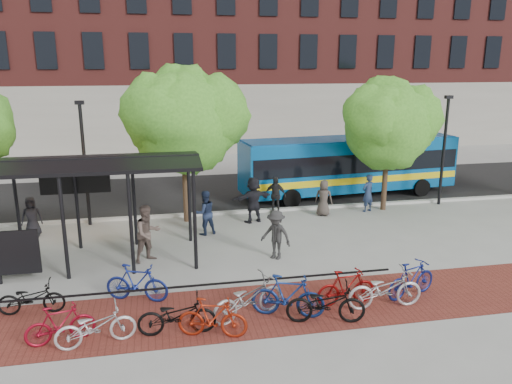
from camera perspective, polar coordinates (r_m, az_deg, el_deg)
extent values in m
plane|color=#9E9E99|center=(18.87, 1.88, -5.83)|extent=(160.00, 160.00, 0.00)
cube|color=black|center=(26.37, -2.03, 0.18)|extent=(160.00, 8.00, 0.01)
cube|color=#B7B7B2|center=(22.56, -0.40, -2.19)|extent=(160.00, 0.25, 0.12)
cube|color=maroon|center=(14.03, -1.59, -13.44)|extent=(24.00, 3.00, 0.01)
cube|color=black|center=(14.70, -7.31, -12.18)|extent=(12.00, 0.05, 0.95)
cube|color=maroon|center=(45.55, 7.19, 18.87)|extent=(55.00, 14.00, 20.00)
cylinder|color=black|center=(19.38, -25.63, -1.64)|extent=(0.12, 0.12, 3.30)
cylinder|color=black|center=(16.41, -21.10, -3.94)|extent=(0.12, 0.12, 3.30)
cylinder|color=black|center=(18.96, -19.78, -1.37)|extent=(0.12, 0.12, 3.30)
cylinder|color=black|center=(16.17, -14.10, -3.65)|extent=(0.12, 0.12, 3.30)
cylinder|color=black|center=(18.75, -13.74, -1.09)|extent=(0.12, 0.12, 3.30)
cylinder|color=black|center=(16.17, -7.01, -3.30)|extent=(0.12, 0.12, 3.30)
cylinder|color=black|center=(18.76, -7.64, -0.79)|extent=(0.12, 0.12, 3.30)
cube|color=black|center=(16.79, -24.66, 2.48)|extent=(10.60, 1.65, 0.29)
cube|color=black|center=(18.13, -23.69, 3.40)|extent=(10.60, 1.65, 0.29)
cube|color=black|center=(18.88, -23.13, 2.62)|extent=(9.00, 0.10, 0.40)
cube|color=black|center=(18.88, -19.94, 0.90)|extent=(2.40, 0.12, 0.70)
cube|color=#FF7200|center=(18.95, -19.90, 0.95)|extent=(2.20, 0.02, 0.55)
cylinder|color=#382619|center=(21.22, -8.04, -0.07)|extent=(0.24, 0.24, 2.52)
sphere|color=#3C7E21|center=(20.67, -8.33, 7.84)|extent=(4.20, 4.20, 4.20)
sphere|color=#3C7E21|center=(20.92, -5.48, 8.83)|extent=(3.36, 3.36, 3.36)
sphere|color=#3C7E21|center=(20.31, -10.72, 8.75)|extent=(3.15, 3.15, 3.15)
sphere|color=#3C7E21|center=(21.00, -8.19, 10.14)|extent=(2.94, 2.94, 2.94)
cylinder|color=#382619|center=(23.47, 14.46, 0.73)|extent=(0.24, 0.24, 2.27)
sphere|color=#3C7E21|center=(23.00, 14.89, 7.17)|extent=(3.80, 3.80, 3.80)
sphere|color=#3C7E21|center=(23.57, 16.82, 7.94)|extent=(3.04, 3.04, 3.04)
sphere|color=#3C7E21|center=(22.36, 13.52, 8.09)|extent=(2.85, 2.85, 2.85)
sphere|color=#3C7E21|center=(23.32, 14.81, 9.25)|extent=(2.66, 2.66, 2.66)
cylinder|color=black|center=(21.42, -18.96, 2.82)|extent=(0.14, 0.14, 5.00)
cube|color=black|center=(21.08, -19.54, 9.61)|extent=(0.35, 0.20, 0.15)
cylinder|color=black|center=(24.89, 20.64, 4.24)|extent=(0.14, 0.14, 5.00)
cube|color=black|center=(24.59, 21.18, 10.09)|extent=(0.35, 0.20, 0.15)
cube|color=#085194|center=(25.46, 10.58, 3.24)|extent=(11.14, 3.45, 2.51)
cube|color=black|center=(25.42, 10.60, 3.70)|extent=(10.92, 3.47, 0.91)
cube|color=yellow|center=(25.59, 10.51, 1.89)|extent=(11.03, 3.49, 0.32)
cube|color=#085194|center=(25.25, 10.71, 5.93)|extent=(10.90, 3.19, 0.16)
cylinder|color=black|center=(23.28, 4.08, -0.72)|extent=(0.90, 0.34, 0.88)
cylinder|color=black|center=(25.43, 2.18, 0.64)|extent=(0.90, 0.34, 0.88)
cylinder|color=black|center=(26.54, 18.38, 0.48)|extent=(0.90, 0.34, 0.88)
cylinder|color=black|center=(28.45, 15.66, 1.61)|extent=(0.90, 0.34, 0.88)
imported|color=black|center=(14.98, -24.30, -10.99)|extent=(1.76, 0.66, 0.91)
imported|color=maroon|center=(13.29, -21.49, -13.87)|extent=(1.70, 0.84, 0.98)
imported|color=silver|center=(12.91, -17.86, -14.38)|extent=(1.99, 1.02, 1.00)
imported|color=navy|center=(14.72, -13.48, -10.07)|extent=(1.91, 1.11, 1.10)
imported|color=black|center=(12.90, -9.04, -13.76)|extent=(1.98, 0.77, 1.02)
imported|color=maroon|center=(12.67, -5.01, -14.12)|extent=(1.81, 0.97, 1.05)
imported|color=gray|center=(13.45, -0.93, -12.04)|extent=(2.29, 1.54, 1.14)
imported|color=navy|center=(13.53, 3.67, -11.79)|extent=(2.04, 1.21, 1.18)
imported|color=black|center=(13.37, 7.97, -12.49)|extent=(2.17, 1.11, 1.08)
imported|color=maroon|center=(14.36, 10.28, -10.67)|extent=(1.76, 0.59, 1.04)
imported|color=#B5B5B8|center=(14.41, 14.53, -10.67)|extent=(2.14, 0.76, 1.12)
imported|color=navy|center=(15.24, 17.34, -9.50)|extent=(1.87, 1.08, 1.09)
imported|color=black|center=(21.16, -24.25, -2.61)|extent=(0.82, 0.58, 1.59)
imported|color=#1D2844|center=(19.62, -5.87, -2.37)|extent=(1.02, 0.89, 1.77)
imported|color=black|center=(22.22, 2.21, -0.35)|extent=(1.07, 0.86, 1.69)
imported|color=black|center=(20.97, -0.30, -0.88)|extent=(1.91, 1.10, 1.96)
imported|color=#413934|center=(22.11, 7.74, -0.68)|extent=(0.93, 0.82, 1.60)
imported|color=#202D4B|center=(23.05, 12.65, -0.12)|extent=(0.74, 0.63, 1.72)
imported|color=brown|center=(17.29, -12.26, -4.65)|extent=(1.21, 1.14, 1.98)
imported|color=#292929|center=(17.15, 2.28, -4.91)|extent=(1.26, 1.22, 1.73)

